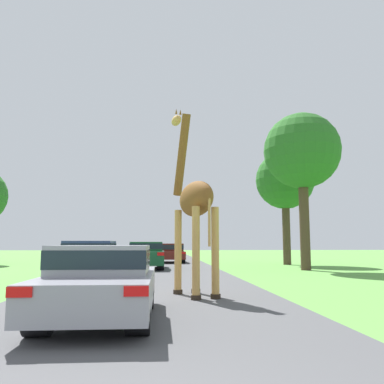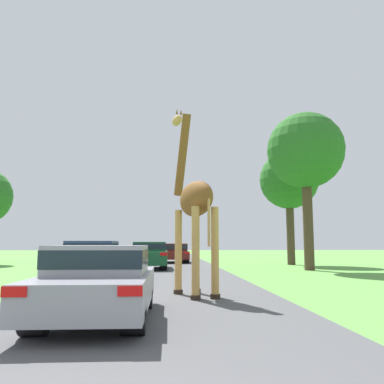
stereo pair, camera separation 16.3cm
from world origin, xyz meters
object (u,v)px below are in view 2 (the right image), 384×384
car_queue_right (150,255)px  car_queue_left (174,252)px  car_far_ahead (92,259)px  tree_right_cluster (289,181)px  car_lead_maroon (100,280)px  tree_left_edge (305,152)px  giraffe_near_road (194,205)px

car_queue_right → car_queue_left: size_ratio=1.02×
car_far_ahead → tree_right_cluster: tree_right_cluster is taller
car_lead_maroon → tree_left_edge: bearing=57.1°
car_lead_maroon → tree_left_edge: size_ratio=0.51×
tree_right_cluster → giraffe_near_road: bearing=-115.5°
tree_left_edge → tree_right_cluster: size_ratio=1.11×
car_lead_maroon → car_queue_left: car_queue_left is taller
car_queue_left → tree_right_cluster: tree_right_cluster is taller
car_queue_right → tree_right_cluster: 10.54m
car_queue_right → car_lead_maroon: bearing=-90.9°
car_queue_left → tree_right_cluster: size_ratio=0.57×
car_queue_right → tree_left_edge: 9.75m
car_lead_maroon → car_queue_right: (0.24, 14.38, 0.06)m
giraffe_near_road → car_queue_right: (-1.64, 11.17, -1.59)m
car_queue_left → car_lead_maroon: bearing=-94.3°
car_lead_maroon → tree_left_edge: (8.27, 12.81, 5.36)m
car_far_ahead → car_lead_maroon: bearing=-78.7°
car_far_ahead → tree_right_cluster: bearing=43.8°
car_lead_maroon → car_queue_right: 14.39m
car_queue_right → tree_left_edge: bearing=-11.1°
car_queue_right → car_queue_left: (1.40, 7.22, -0.04)m
car_far_ahead → tree_left_edge: tree_left_edge is taller
car_far_ahead → car_queue_right: bearing=74.0°
car_lead_maroon → tree_right_cluster: 20.73m
car_far_ahead → tree_right_cluster: (10.56, 10.12, 4.60)m
car_queue_left → tree_right_cluster: 9.36m
car_far_ahead → giraffe_near_road: bearing=-53.8°
tree_left_edge → tree_right_cluster: tree_left_edge is taller
car_far_ahead → tree_left_edge: bearing=26.1°
car_queue_left → tree_right_cluster: bearing=-25.5°
car_far_ahead → car_queue_left: bearing=76.7°
car_queue_right → giraffe_near_road: bearing=-81.6°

